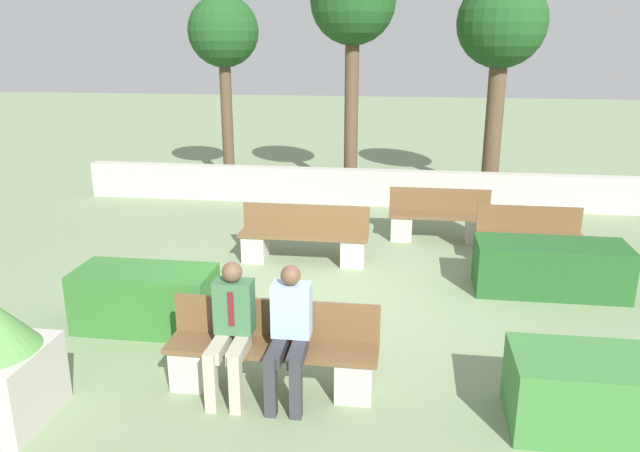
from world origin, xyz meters
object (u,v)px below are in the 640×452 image
(tree_leftmost, at_px, (223,36))
(tree_center_left, at_px, (353,7))
(bench_front, at_px, (273,356))
(bench_right_side, at_px, (529,243))
(person_seated_woman, at_px, (289,328))
(bench_back, at_px, (439,221))
(person_seated_man, at_px, (231,324))
(tree_center_right, at_px, (501,29))
(bench_left_side, at_px, (304,241))

(tree_leftmost, height_order, tree_center_left, tree_center_left)
(bench_front, bearing_deg, bench_right_side, 51.98)
(bench_front, height_order, person_seated_woman, person_seated_woman)
(person_seated_woman, bearing_deg, tree_center_left, 91.26)
(bench_back, bearing_deg, person_seated_woman, -118.71)
(bench_front, height_order, person_seated_man, person_seated_man)
(bench_front, relative_size, tree_center_right, 0.46)
(tree_center_right, bearing_deg, tree_center_left, -172.89)
(bench_left_side, distance_m, tree_center_right, 6.88)
(bench_right_side, bearing_deg, tree_center_left, 116.15)
(bench_left_side, height_order, tree_center_left, tree_center_left)
(tree_center_left, relative_size, tree_center_right, 1.08)
(bench_left_side, height_order, bench_right_side, same)
(bench_back, bearing_deg, person_seated_man, -124.23)
(bench_front, xyz_separation_m, bench_back, (1.87, 5.11, -0.02))
(bench_front, distance_m, person_seated_woman, 0.46)
(bench_front, relative_size, person_seated_man, 1.57)
(bench_front, xyz_separation_m, bench_left_side, (-0.29, 3.70, -0.00))
(person_seated_man, xyz_separation_m, tree_leftmost, (-2.56, 8.89, 2.69))
(person_seated_man, distance_m, tree_center_left, 9.08)
(bench_front, xyz_separation_m, person_seated_woman, (0.20, -0.15, 0.39))
(bench_front, bearing_deg, bench_left_side, 94.48)
(bench_left_side, bearing_deg, bench_front, -81.21)
(tree_leftmost, bearing_deg, person_seated_woman, -70.55)
(bench_front, bearing_deg, tree_center_right, 70.18)
(person_seated_woman, bearing_deg, person_seated_man, 179.91)
(tree_center_right, bearing_deg, bench_right_side, -89.13)
(bench_left_side, relative_size, tree_center_right, 0.43)
(bench_right_side, height_order, person_seated_man, person_seated_man)
(bench_back, relative_size, tree_center_left, 0.35)
(bench_left_side, bearing_deg, bench_right_side, 10.96)
(bench_front, distance_m, bench_left_side, 3.71)
(bench_left_side, distance_m, person_seated_man, 3.87)
(bench_front, distance_m, person_seated_man, 0.56)
(person_seated_man, distance_m, tree_leftmost, 9.64)
(bench_left_side, relative_size, tree_center_left, 0.40)
(bench_right_side, distance_m, person_seated_man, 5.58)
(bench_front, relative_size, bench_back, 1.21)
(person_seated_man, bearing_deg, bench_back, 66.93)
(bench_front, xyz_separation_m, bench_right_side, (3.21, 4.11, -0.02))
(tree_center_left, xyz_separation_m, tree_center_right, (3.12, 0.39, -0.43))
(person_seated_man, relative_size, tree_center_right, 0.29)
(bench_right_side, distance_m, bench_back, 1.68)
(bench_right_side, bearing_deg, bench_front, -139.01)
(bench_right_side, height_order, bench_back, same)
(bench_right_side, bearing_deg, bench_back, 132.24)
(person_seated_man, bearing_deg, bench_left_side, 88.77)
(bench_back, distance_m, tree_center_left, 5.22)
(person_seated_woman, relative_size, tree_center_left, 0.27)
(bench_right_side, distance_m, tree_center_right, 5.63)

